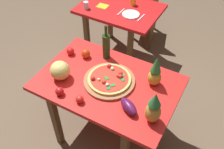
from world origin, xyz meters
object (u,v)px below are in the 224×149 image
at_px(eggplant, 129,107).
at_px(drinking_glass_water, 86,5).
at_px(pizza, 109,78).
at_px(knife_utensil, 141,18).
at_px(bell_pepper, 86,54).
at_px(napkin_folded, 103,6).
at_px(display_table, 108,89).
at_px(wine_bottle, 106,46).
at_px(dinner_plate, 131,14).
at_px(pineapple_right, 155,73).
at_px(drinking_glass_juice, 133,1).
at_px(background_table, 120,15).
at_px(tomato_near_board, 60,91).
at_px(pizza_board, 109,81).
at_px(melon, 60,70).
at_px(pineapple_left, 153,109).
at_px(tomato_beside_pepper, 70,51).
at_px(tomato_at_corner, 80,99).
at_px(fork_utensil, 121,12).
at_px(dining_chair, 144,9).

bearing_deg(eggplant, drinking_glass_water, 135.05).
xyz_separation_m(pizza, knife_utensil, (-0.19, 1.13, -0.04)).
xyz_separation_m(bell_pepper, napkin_folded, (-0.37, 0.96, -0.04)).
distance_m(display_table, pizza, 0.14).
xyz_separation_m(wine_bottle, dinner_plate, (-0.14, 0.85, -0.14)).
relative_size(pineapple_right, drinking_glass_juice, 2.88).
height_order(display_table, background_table, same).
bearing_deg(tomato_near_board, pizza_board, 48.77).
height_order(melon, dinner_plate, melon).
bearing_deg(bell_pepper, drinking_glass_water, 123.07).
relative_size(display_table, tomato_near_board, 16.87).
bearing_deg(napkin_folded, melon, -76.01).
bearing_deg(bell_pepper, wine_bottle, 29.20).
relative_size(pineapple_left, bell_pepper, 3.31).
height_order(wine_bottle, pineapple_right, wine_bottle).
relative_size(tomato_near_board, drinking_glass_water, 0.85).
bearing_deg(display_table, tomato_near_board, -130.83).
bearing_deg(knife_utensil, tomato_beside_pepper, -106.20).
xyz_separation_m(display_table, knife_utensil, (-0.18, 1.14, 0.10)).
height_order(tomato_near_board, drinking_glass_juice, drinking_glass_juice).
relative_size(pineapple_right, melon, 1.76).
relative_size(eggplant, tomato_near_board, 2.61).
bearing_deg(melon, tomato_beside_pepper, 110.93).
distance_m(display_table, melon, 0.48).
distance_m(tomato_beside_pepper, napkin_folded, 1.02).
distance_m(tomato_at_corner, fork_utensil, 1.52).
bearing_deg(melon, napkin_folded, 103.99).
distance_m(wine_bottle, drinking_glass_juice, 1.12).
bearing_deg(eggplant, display_table, 147.58).
relative_size(background_table, bell_pepper, 10.87).
bearing_deg(napkin_folded, pizza, -56.76).
relative_size(display_table, melon, 7.11).
height_order(tomato_beside_pepper, drinking_glass_water, drinking_glass_water).
distance_m(bell_pepper, fork_utensil, 0.95).
distance_m(pineapple_right, fork_utensil, 1.28).
relative_size(pizza, pineapple_right, 1.25).
bearing_deg(bell_pepper, background_table, 98.76).
xyz_separation_m(tomato_beside_pepper, napkin_folded, (-0.21, 1.00, -0.04)).
relative_size(pineapple_right, tomato_at_corner, 4.52).
relative_size(pizza_board, drinking_glass_juice, 4.29).
distance_m(pizza_board, pineapple_right, 0.43).
bearing_deg(pineapple_right, napkin_folded, 138.93).
xyz_separation_m(dining_chair, dinner_plate, (0.10, -0.70, 0.30)).
relative_size(pizza, dinner_plate, 1.81).
bearing_deg(eggplant, background_table, 120.31).
bearing_deg(knife_utensil, pineapple_right, -56.37).
xyz_separation_m(pineapple_left, bell_pepper, (-0.89, 0.39, -0.10)).
height_order(melon, eggplant, melon).
bearing_deg(fork_utensil, eggplant, -57.50).
bearing_deg(bell_pepper, display_table, -28.02).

